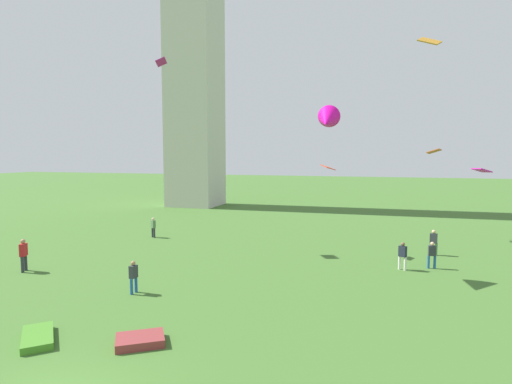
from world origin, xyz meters
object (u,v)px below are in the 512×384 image
object	(u,v)px
monument_obelisk	(194,8)
kite_flying_1	(327,120)
kite_flying_3	(161,62)
person_4	(403,254)
person_1	(433,241)
kite_flying_5	(482,170)
kite_flying_0	(430,41)
person_3	(24,253)
kite_bundle_1	(38,337)
person_2	(153,226)
kite_flying_4	(434,151)
person_5	(133,275)
person_0	(432,253)
kite_flying_2	(328,167)
kite_bundle_0	(140,340)

from	to	relation	value
monument_obelisk	kite_flying_1	bearing A→B (deg)	-52.96
kite_flying_3	person_4	bearing A→B (deg)	64.97
person_1	kite_flying_5	xyz separation A→B (m)	(1.53, -5.32, 4.81)
person_4	kite_flying_0	world-z (taller)	kite_flying_0
person_1	person_3	distance (m)	24.90
person_4	kite_flying_0	xyz separation A→B (m)	(0.97, -0.58, 11.57)
kite_bundle_1	person_2	bearing A→B (deg)	108.16
person_2	kite_flying_4	xyz separation A→B (m)	(21.04, 6.17, 5.91)
kite_flying_1	kite_flying_0	bearing A→B (deg)	16.56
person_3	kite_flying_3	size ratio (longest dim) A/B	1.53
person_3	monument_obelisk	bearing A→B (deg)	-15.30
kite_flying_5	kite_flying_0	bearing A→B (deg)	59.98
monument_obelisk	kite_flying_3	world-z (taller)	monument_obelisk
person_5	kite_flying_3	bearing A→B (deg)	-155.25
person_2	kite_flying_3	bearing A→B (deg)	168.09
kite_flying_0	kite_flying_3	xyz separation A→B (m)	(-17.02, 2.23, 0.45)
kite_flying_0	person_1	bearing A→B (deg)	95.81
person_4	kite_flying_4	bearing A→B (deg)	-71.73
monument_obelisk	person_5	size ratio (longest dim) A/B	31.66
person_3	kite_flying_5	distance (m)	25.03
kite_flying_0	kite_flying_3	world-z (taller)	kite_flying_3
kite_bundle_1	kite_flying_4	bearing A→B (deg)	57.22
person_1	person_5	bearing A→B (deg)	-124.56
person_0	kite_flying_0	distance (m)	11.70
kite_flying_3	kite_flying_4	bearing A→B (deg)	95.93
kite_bundle_1	kite_flying_0	bearing A→B (deg)	43.06
kite_flying_5	kite_flying_3	bearing A→B (deg)	62.01
person_3	kite_flying_2	bearing A→B (deg)	-81.77
person_0	kite_flying_1	distance (m)	9.88
person_1	person_4	distance (m)	4.77
monument_obelisk	person_3	bearing A→B (deg)	-82.92
person_0	kite_bundle_1	bearing A→B (deg)	-142.45
kite_flying_4	person_0	bearing A→B (deg)	-72.33
monument_obelisk	kite_flying_0	world-z (taller)	monument_obelisk
person_4	kite_bundle_0	size ratio (longest dim) A/B	0.99
kite_flying_4	kite_flying_5	distance (m)	11.50
kite_bundle_0	kite_bundle_1	distance (m)	3.69
kite_bundle_1	kite_bundle_0	bearing A→B (deg)	12.67
monument_obelisk	person_5	distance (m)	42.00
person_4	kite_flying_5	bearing A→B (deg)	-163.82
kite_flying_3	kite_bundle_1	distance (m)	20.01
person_0	kite_flying_4	size ratio (longest dim) A/B	1.29
person_1	kite_flying_2	xyz separation A→B (m)	(-6.72, -1.48, 4.77)
person_5	kite_flying_5	xyz separation A→B (m)	(15.96, 6.92, 4.87)
kite_flying_4	kite_bundle_1	bearing A→B (deg)	-99.51
person_1	kite_bundle_1	world-z (taller)	person_1
kite_flying_1	kite_flying_4	world-z (taller)	kite_flying_1
kite_flying_1	kite_bundle_0	xyz separation A→B (m)	(-5.01, -10.42, -8.22)
person_4	person_0	bearing A→B (deg)	-121.43
person_0	person_5	size ratio (longest dim) A/B	0.99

